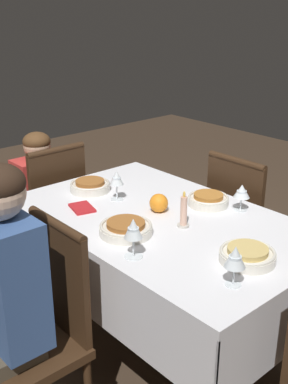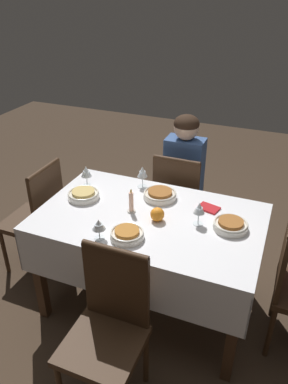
{
  "view_description": "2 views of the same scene",
  "coord_description": "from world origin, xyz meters",
  "px_view_note": "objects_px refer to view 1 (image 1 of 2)",
  "views": [
    {
      "loc": [
        -1.43,
        1.38,
        1.67
      ],
      "look_at": [
        0.1,
        0.03,
        0.86
      ],
      "focal_mm": 45.0,
      "sensor_mm": 36.0,
      "label": 1
    },
    {
      "loc": [
        0.71,
        -1.84,
        2.05
      ],
      "look_at": [
        -0.04,
        0.01,
        0.92
      ],
      "focal_mm": 35.0,
      "sensor_mm": 36.0,
      "label": 2
    }
  ],
  "objects_px": {
    "person_child_red": "(36,198)",
    "bowl_east": "(90,186)",
    "dining_table": "(163,238)",
    "bowl_north": "(126,228)",
    "chair_east": "(51,210)",
    "candle_centerpiece": "(183,213)",
    "bowl_west": "(247,255)",
    "wine_glass_south": "(242,192)",
    "chair_south": "(244,225)",
    "napkin_red_folded": "(82,208)",
    "wine_glass_north": "(133,230)",
    "wine_glass_west": "(235,258)",
    "orange_fruit": "(159,203)",
    "chair_north": "(39,326)",
    "wine_glass_east": "(117,179)",
    "bowl_south": "(208,199)"
  },
  "relations": [
    {
      "from": "wine_glass_east",
      "to": "bowl_south",
      "type": "distance_m",
      "value": 0.46
    },
    {
      "from": "chair_east",
      "to": "wine_glass_west",
      "type": "xyz_separation_m",
      "value": [
        -1.5,
        0.16,
        0.37
      ]
    },
    {
      "from": "wine_glass_east",
      "to": "candle_centerpiece",
      "type": "bearing_deg",
      "value": -177.18
    },
    {
      "from": "dining_table",
      "to": "bowl_west",
      "type": "xyz_separation_m",
      "value": [
        -0.5,
        0.04,
        0.13
      ]
    },
    {
      "from": "wine_glass_north",
      "to": "wine_glass_west",
      "type": "distance_m",
      "value": 0.4
    },
    {
      "from": "dining_table",
      "to": "candle_centerpiece",
      "type": "distance_m",
      "value": 0.21
    },
    {
      "from": "chair_east",
      "to": "napkin_red_folded",
      "type": "relative_size",
      "value": 6.02
    },
    {
      "from": "wine_glass_west",
      "to": "chair_south",
      "type": "bearing_deg",
      "value": -55.47
    },
    {
      "from": "bowl_east",
      "to": "wine_glass_south",
      "type": "relative_size",
      "value": 1.62
    },
    {
      "from": "wine_glass_west",
      "to": "orange_fruit",
      "type": "relative_size",
      "value": 1.73
    },
    {
      "from": "bowl_south",
      "to": "candle_centerpiece",
      "type": "distance_m",
      "value": 0.29
    },
    {
      "from": "chair_south",
      "to": "napkin_red_folded",
      "type": "height_order",
      "value": "chair_south"
    },
    {
      "from": "bowl_east",
      "to": "napkin_red_folded",
      "type": "distance_m",
      "value": 0.24
    },
    {
      "from": "bowl_west",
      "to": "wine_glass_south",
      "type": "bearing_deg",
      "value": -49.07
    },
    {
      "from": "candle_centerpiece",
      "to": "napkin_red_folded",
      "type": "xyz_separation_m",
      "value": [
        0.45,
        0.22,
        -0.06
      ]
    },
    {
      "from": "bowl_west",
      "to": "bowl_south",
      "type": "xyz_separation_m",
      "value": [
        0.46,
        -0.3,
        0.0
      ]
    },
    {
      "from": "orange_fruit",
      "to": "wine_glass_south",
      "type": "bearing_deg",
      "value": -129.0
    },
    {
      "from": "wine_glass_south",
      "to": "candle_centerpiece",
      "type": "bearing_deg",
      "value": 80.73
    },
    {
      "from": "chair_north",
      "to": "bowl_east",
      "type": "distance_m",
      "value": 0.85
    },
    {
      "from": "person_child_red",
      "to": "napkin_red_folded",
      "type": "bearing_deg",
      "value": 77.23
    },
    {
      "from": "wine_glass_east",
      "to": "wine_glass_west",
      "type": "distance_m",
      "value": 0.89
    },
    {
      "from": "wine_glass_north",
      "to": "napkin_red_folded",
      "type": "distance_m",
      "value": 0.53
    },
    {
      "from": "bowl_north",
      "to": "orange_fruit",
      "type": "bearing_deg",
      "value": -73.4
    },
    {
      "from": "wine_glass_east",
      "to": "wine_glass_south",
      "type": "distance_m",
      "value": 0.6
    },
    {
      "from": "bowl_east",
      "to": "candle_centerpiece",
      "type": "bearing_deg",
      "value": -175.66
    },
    {
      "from": "person_child_red",
      "to": "bowl_north",
      "type": "distance_m",
      "value": 1.16
    },
    {
      "from": "napkin_red_folded",
      "to": "wine_glass_south",
      "type": "bearing_deg",
      "value": -132.49
    },
    {
      "from": "chair_east",
      "to": "candle_centerpiece",
      "type": "relative_size",
      "value": 5.58
    },
    {
      "from": "bowl_north",
      "to": "bowl_west",
      "type": "distance_m",
      "value": 0.52
    },
    {
      "from": "wine_glass_north",
      "to": "orange_fruit",
      "type": "height_order",
      "value": "wine_glass_north"
    },
    {
      "from": "chair_north",
      "to": "candle_centerpiece",
      "type": "xyz_separation_m",
      "value": [
        -0.12,
        -0.66,
        0.32
      ]
    },
    {
      "from": "dining_table",
      "to": "person_child_red",
      "type": "distance_m",
      "value": 1.11
    },
    {
      "from": "wine_glass_north",
      "to": "wine_glass_east",
      "type": "relative_size",
      "value": 1.06
    },
    {
      "from": "person_child_red",
      "to": "bowl_east",
      "type": "xyz_separation_m",
      "value": [
        -0.6,
        0.01,
        0.26
      ]
    },
    {
      "from": "orange_fruit",
      "to": "chair_east",
      "type": "bearing_deg",
      "value": 4.9
    },
    {
      "from": "wine_glass_east",
      "to": "orange_fruit",
      "type": "bearing_deg",
      "value": -167.34
    },
    {
      "from": "dining_table",
      "to": "wine_glass_south",
      "type": "distance_m",
      "value": 0.42
    },
    {
      "from": "chair_south",
      "to": "orange_fruit",
      "type": "bearing_deg",
      "value": 87.53
    },
    {
      "from": "dining_table",
      "to": "bowl_north",
      "type": "height_order",
      "value": "bowl_north"
    },
    {
      "from": "dining_table",
      "to": "bowl_west",
      "type": "distance_m",
      "value": 0.52
    },
    {
      "from": "dining_table",
      "to": "bowl_east",
      "type": "relative_size",
      "value": 6.8
    },
    {
      "from": "wine_glass_south",
      "to": "bowl_east",
      "type": "bearing_deg",
      "value": 29.32
    },
    {
      "from": "chair_south",
      "to": "chair_east",
      "type": "bearing_deg",
      "value": 38.4
    },
    {
      "from": "bowl_west",
      "to": "wine_glass_east",
      "type": "bearing_deg",
      "value": -0.76
    },
    {
      "from": "bowl_west",
      "to": "bowl_north",
      "type": "bearing_deg",
      "value": 22.26
    },
    {
      "from": "chair_south",
      "to": "person_child_red",
      "type": "xyz_separation_m",
      "value": [
        1.07,
        0.71,
        0.03
      ]
    },
    {
      "from": "chair_south",
      "to": "wine_glass_south",
      "type": "distance_m",
      "value": 0.53
    },
    {
      "from": "chair_south",
      "to": "wine_glass_north",
      "type": "relative_size",
      "value": 5.73
    },
    {
      "from": "chair_north",
      "to": "napkin_red_folded",
      "type": "bearing_deg",
      "value": 126.56
    },
    {
      "from": "wine_glass_north",
      "to": "bowl_south",
      "type": "xyz_separation_m",
      "value": [
        0.15,
        -0.6,
        -0.09
      ]
    }
  ]
}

